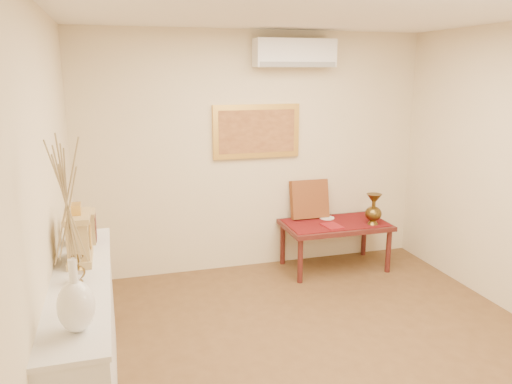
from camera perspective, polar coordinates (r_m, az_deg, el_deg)
name	(u,v)px	position (r m, az deg, el deg)	size (l,w,h in m)	color
floor	(336,367)	(4.19, 9.13, -19.14)	(4.50, 4.50, 0.00)	brown
ceiling	(352,2)	(3.56, 10.86, 20.59)	(4.50, 4.50, 0.00)	white
wall_back	(256,153)	(5.71, -0.01, 4.49)	(4.00, 0.02, 2.70)	beige
wall_left	(45,223)	(3.31, -22.99, -3.32)	(0.02, 4.50, 2.70)	beige
white_vase	(70,239)	(2.57, -20.49, -5.07)	(0.19, 0.19, 0.98)	white
candlestick	(80,292)	(2.92, -19.52, -10.69)	(0.10, 0.10, 0.22)	silver
brass_urn_small	(77,266)	(3.30, -19.78, -7.92)	(0.10, 0.10, 0.21)	brown
table_cloth	(335,223)	(5.84, 9.06, -3.48)	(1.14, 0.59, 0.01)	maroon
brass_urn_tall	(374,206)	(5.81, 13.30, -1.54)	(0.19, 0.19, 0.43)	brown
plate	(327,218)	(5.98, 8.11, -2.95)	(0.17, 0.17, 0.01)	white
menu	(332,226)	(5.69, 8.70, -3.85)	(0.18, 0.25, 0.01)	maroon
cushion	(309,199)	(5.93, 6.12, -0.81)	(0.45, 0.10, 0.45)	#5B1812
display_ledge	(86,345)	(3.63, -18.84, -16.26)	(0.37, 2.02, 0.98)	silver
mantel_clock	(79,237)	(3.62, -19.58, -4.88)	(0.17, 0.36, 0.41)	tan
wooden_chest	(85,227)	(4.02, -18.93, -3.78)	(0.16, 0.21, 0.24)	tan
low_table	(335,228)	(5.87, 9.03, -4.13)	(1.20, 0.70, 0.55)	#4E1B17
painting	(257,131)	(5.65, 0.06, 6.95)	(1.00, 0.06, 0.60)	gold
ac_unit	(295,53)	(5.64, 4.43, 15.54)	(0.90, 0.25, 0.30)	white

